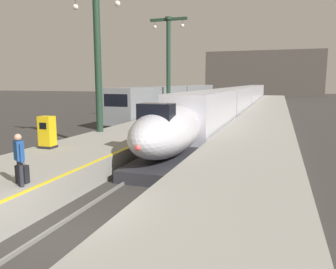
# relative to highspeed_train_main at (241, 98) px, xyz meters

# --- Properties ---
(ground_plane) EXTENTS (260.00, 260.00, 0.00)m
(ground_plane) POSITION_rel_highspeed_train_main_xyz_m (0.00, -42.35, -1.97)
(ground_plane) COLOR #33302D
(platform_left) EXTENTS (4.80, 110.00, 1.05)m
(platform_left) POSITION_rel_highspeed_train_main_xyz_m (-4.05, -17.60, -1.44)
(platform_left) COLOR gray
(platform_left) RESTS_ON ground
(platform_right) EXTENTS (4.80, 110.00, 1.05)m
(platform_right) POSITION_rel_highspeed_train_main_xyz_m (4.05, -17.60, -1.44)
(platform_right) COLOR gray
(platform_right) RESTS_ON ground
(platform_left_safety_stripe) EXTENTS (0.20, 107.80, 0.01)m
(platform_left_safety_stripe) POSITION_rel_highspeed_train_main_xyz_m (-1.77, -17.60, -0.91)
(platform_left_safety_stripe) COLOR yellow
(platform_left_safety_stripe) RESTS_ON platform_left
(rail_main_left) EXTENTS (0.08, 110.00, 0.12)m
(rail_main_left) POSITION_rel_highspeed_train_main_xyz_m (-0.75, -14.85, -1.91)
(rail_main_left) COLOR slate
(rail_main_left) RESTS_ON ground
(rail_main_right) EXTENTS (0.08, 110.00, 0.12)m
(rail_main_right) POSITION_rel_highspeed_train_main_xyz_m (0.75, -14.85, -1.91)
(rail_main_right) COLOR slate
(rail_main_right) RESTS_ON ground
(rail_secondary_left) EXTENTS (0.08, 110.00, 0.12)m
(rail_secondary_left) POSITION_rel_highspeed_train_main_xyz_m (-8.85, -14.85, -1.91)
(rail_secondary_left) COLOR slate
(rail_secondary_left) RESTS_ON ground
(rail_secondary_right) EXTENTS (0.08, 110.00, 0.12)m
(rail_secondary_right) POSITION_rel_highspeed_train_main_xyz_m (-7.35, -14.85, -1.91)
(rail_secondary_right) COLOR slate
(rail_secondary_right) RESTS_ON ground
(highspeed_train_main) EXTENTS (2.92, 76.36, 3.60)m
(highspeed_train_main) POSITION_rel_highspeed_train_main_xyz_m (0.00, 0.00, 0.00)
(highspeed_train_main) COLOR silver
(highspeed_train_main) RESTS_ON ground
(regional_train_adjacent) EXTENTS (2.85, 36.60, 3.80)m
(regional_train_adjacent) POSITION_rel_highspeed_train_main_xyz_m (-8.10, -5.44, 0.16)
(regional_train_adjacent) COLOR gray
(regional_train_adjacent) RESTS_ON ground
(station_column_mid) EXTENTS (4.00, 0.68, 9.00)m
(station_column_mid) POSITION_rel_highspeed_train_main_xyz_m (-5.90, -30.13, 4.51)
(station_column_mid) COLOR #1E3828
(station_column_mid) RESTS_ON platform_left
(station_column_far) EXTENTS (4.00, 0.68, 9.92)m
(station_column_far) POSITION_rel_highspeed_train_main_xyz_m (-5.90, -15.69, 5.00)
(station_column_far) COLOR #1E3828
(station_column_far) RESTS_ON platform_left
(passenger_near_edge) EXTENTS (0.50, 0.38, 1.69)m
(passenger_near_edge) POSITION_rel_highspeed_train_main_xyz_m (-2.26, -41.35, 0.07)
(passenger_near_edge) COLOR #23232D
(passenger_near_edge) RESTS_ON platform_left
(rolling_suitcase) EXTENTS (0.40, 0.22, 0.98)m
(rolling_suitcase) POSITION_rel_highspeed_train_main_xyz_m (-2.46, -41.05, -0.61)
(rolling_suitcase) COLOR black
(rolling_suitcase) RESTS_ON platform_left
(ticket_machine_yellow) EXTENTS (0.76, 0.62, 1.60)m
(ticket_machine_yellow) POSITION_rel_highspeed_train_main_xyz_m (-5.55, -35.89, -0.18)
(ticket_machine_yellow) COLOR yellow
(ticket_machine_yellow) RESTS_ON platform_left
(terminus_back_wall) EXTENTS (36.00, 2.00, 14.00)m
(terminus_back_wall) POSITION_rel_highspeed_train_main_xyz_m (0.00, 59.65, 5.03)
(terminus_back_wall) COLOR #4C4742
(terminus_back_wall) RESTS_ON ground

